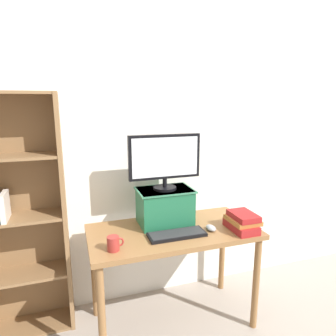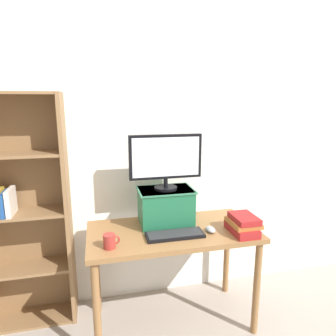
{
  "view_description": "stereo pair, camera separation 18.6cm",
  "coord_description": "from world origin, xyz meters",
  "px_view_note": "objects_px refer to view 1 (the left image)",
  "views": [
    {
      "loc": [
        -0.69,
        -1.93,
        1.69
      ],
      "look_at": [
        -0.02,
        0.05,
        1.23
      ],
      "focal_mm": 32.0,
      "sensor_mm": 36.0,
      "label": 1
    },
    {
      "loc": [
        -0.51,
        -1.99,
        1.69
      ],
      "look_at": [
        -0.02,
        0.05,
        1.23
      ],
      "focal_mm": 32.0,
      "sensor_mm": 36.0,
      "label": 2
    }
  ],
  "objects_px": {
    "keyboard": "(177,234)",
    "computer_mouse": "(211,228)",
    "desk": "(173,242)",
    "bookshelf_unit": "(16,217)",
    "riser_box": "(165,206)",
    "computer_monitor": "(165,159)",
    "book_stack": "(242,222)",
    "coffee_mug": "(114,243)"
  },
  "relations": [
    {
      "from": "keyboard",
      "to": "computer_mouse",
      "type": "relative_size",
      "value": 3.9
    },
    {
      "from": "keyboard",
      "to": "desk",
      "type": "bearing_deg",
      "value": 83.95
    },
    {
      "from": "bookshelf_unit",
      "to": "riser_box",
      "type": "relative_size",
      "value": 4.21
    },
    {
      "from": "bookshelf_unit",
      "to": "computer_mouse",
      "type": "bearing_deg",
      "value": -16.86
    },
    {
      "from": "computer_monitor",
      "to": "computer_mouse",
      "type": "distance_m",
      "value": 0.61
    },
    {
      "from": "book_stack",
      "to": "coffee_mug",
      "type": "xyz_separation_m",
      "value": [
        -0.94,
        -0.01,
        -0.02
      ]
    },
    {
      "from": "computer_mouse",
      "to": "book_stack",
      "type": "height_order",
      "value": "book_stack"
    },
    {
      "from": "riser_box",
      "to": "keyboard",
      "type": "height_order",
      "value": "riser_box"
    },
    {
      "from": "computer_mouse",
      "to": "desk",
      "type": "bearing_deg",
      "value": 158.52
    },
    {
      "from": "riser_box",
      "to": "computer_mouse",
      "type": "xyz_separation_m",
      "value": [
        0.28,
        -0.23,
        -0.13
      ]
    },
    {
      "from": "computer_mouse",
      "to": "coffee_mug",
      "type": "distance_m",
      "value": 0.72
    },
    {
      "from": "desk",
      "to": "keyboard",
      "type": "distance_m",
      "value": 0.16
    },
    {
      "from": "computer_monitor",
      "to": "keyboard",
      "type": "distance_m",
      "value": 0.55
    },
    {
      "from": "computer_monitor",
      "to": "computer_mouse",
      "type": "xyz_separation_m",
      "value": [
        0.28,
        -0.23,
        -0.49
      ]
    },
    {
      "from": "desk",
      "to": "computer_monitor",
      "type": "xyz_separation_m",
      "value": [
        -0.02,
        0.13,
        0.6
      ]
    },
    {
      "from": "bookshelf_unit",
      "to": "computer_mouse",
      "type": "xyz_separation_m",
      "value": [
        1.33,
        -0.4,
        -0.1
      ]
    },
    {
      "from": "bookshelf_unit",
      "to": "keyboard",
      "type": "bearing_deg",
      "value": -21.33
    },
    {
      "from": "computer_monitor",
      "to": "keyboard",
      "type": "bearing_deg",
      "value": -87.51
    },
    {
      "from": "desk",
      "to": "computer_monitor",
      "type": "height_order",
      "value": "computer_monitor"
    },
    {
      "from": "riser_box",
      "to": "bookshelf_unit",
      "type": "bearing_deg",
      "value": 170.53
    },
    {
      "from": "computer_monitor",
      "to": "book_stack",
      "type": "relative_size",
      "value": 2.03
    },
    {
      "from": "riser_box",
      "to": "coffee_mug",
      "type": "distance_m",
      "value": 0.54
    },
    {
      "from": "keyboard",
      "to": "computer_mouse",
      "type": "xyz_separation_m",
      "value": [
        0.27,
        0.01,
        0.01
      ]
    },
    {
      "from": "book_stack",
      "to": "coffee_mug",
      "type": "height_order",
      "value": "book_stack"
    },
    {
      "from": "book_stack",
      "to": "bookshelf_unit",
      "type": "bearing_deg",
      "value": 163.22
    },
    {
      "from": "desk",
      "to": "coffee_mug",
      "type": "relative_size",
      "value": 11.34
    },
    {
      "from": "keyboard",
      "to": "riser_box",
      "type": "bearing_deg",
      "value": 92.47
    },
    {
      "from": "bookshelf_unit",
      "to": "coffee_mug",
      "type": "distance_m",
      "value": 0.79
    },
    {
      "from": "riser_box",
      "to": "coffee_mug",
      "type": "bearing_deg",
      "value": -145.09
    },
    {
      "from": "desk",
      "to": "bookshelf_unit",
      "type": "distance_m",
      "value": 1.14
    },
    {
      "from": "computer_monitor",
      "to": "keyboard",
      "type": "xyz_separation_m",
      "value": [
        0.01,
        -0.24,
        -0.49
      ]
    },
    {
      "from": "bookshelf_unit",
      "to": "computer_mouse",
      "type": "distance_m",
      "value": 1.4
    },
    {
      "from": "computer_monitor",
      "to": "coffee_mug",
      "type": "distance_m",
      "value": 0.7
    },
    {
      "from": "book_stack",
      "to": "coffee_mug",
      "type": "bearing_deg",
      "value": -179.14
    },
    {
      "from": "riser_box",
      "to": "keyboard",
      "type": "relative_size",
      "value": 1.03
    },
    {
      "from": "bookshelf_unit",
      "to": "keyboard",
      "type": "distance_m",
      "value": 1.15
    },
    {
      "from": "riser_box",
      "to": "computer_mouse",
      "type": "height_order",
      "value": "riser_box"
    },
    {
      "from": "desk",
      "to": "keyboard",
      "type": "bearing_deg",
      "value": -96.05
    },
    {
      "from": "bookshelf_unit",
      "to": "keyboard",
      "type": "xyz_separation_m",
      "value": [
        1.07,
        -0.42,
        -0.11
      ]
    },
    {
      "from": "riser_box",
      "to": "computer_monitor",
      "type": "relative_size",
      "value": 0.77
    },
    {
      "from": "computer_monitor",
      "to": "riser_box",
      "type": "bearing_deg",
      "value": 90.0
    },
    {
      "from": "coffee_mug",
      "to": "keyboard",
      "type": "bearing_deg",
      "value": 8.43
    }
  ]
}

